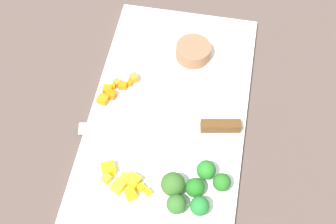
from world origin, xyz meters
The scene contains 26 objects.
ground_plane centered at (0.00, 0.00, 0.00)m, with size 4.00×4.00×0.00m, color brown.
cutting_board centered at (0.00, 0.00, 0.01)m, with size 0.55×0.30×0.01m, color white.
prep_bowl centered at (0.15, -0.03, 0.03)m, with size 0.07×0.07×0.03m, color #966446.
chef_knife centered at (-0.02, -0.05, 0.02)m, with size 0.08×0.31×0.02m.
carrot_dice_0 centered at (0.07, 0.08, 0.02)m, with size 0.02×0.02×0.02m, color orange.
carrot_dice_1 centered at (0.04, 0.12, 0.02)m, with size 0.01×0.01×0.01m, color orange.
carrot_dice_2 centered at (0.01, 0.13, 0.02)m, with size 0.02×0.02×0.01m, color orange.
carrot_dice_3 centered at (0.05, 0.10, 0.02)m, with size 0.02×0.01×0.01m, color orange.
carrot_dice_4 centered at (0.05, 0.11, 0.02)m, with size 0.01×0.01×0.01m, color orange.
carrot_dice_5 centered at (0.02, 0.12, 0.02)m, with size 0.02×0.02×0.02m, color orange.
carrot_dice_6 centered at (0.06, 0.09, 0.02)m, with size 0.01×0.01×0.01m, color orange.
carrot_dice_7 centered at (0.03, 0.13, 0.02)m, with size 0.02×0.02×0.01m, color orange.
pepper_dice_0 centered at (-0.16, 0.08, 0.02)m, with size 0.01×0.01×0.02m, color yellow.
pepper_dice_1 centered at (-0.18, 0.03, 0.02)m, with size 0.02×0.02×0.02m, color yellow.
pepper_dice_2 centered at (-0.14, 0.08, 0.02)m, with size 0.02×0.02×0.02m, color yellow.
pepper_dice_3 centered at (-0.17, 0.01, 0.02)m, with size 0.01×0.01×0.01m, color yellow.
pepper_dice_4 centered at (-0.16, 0.02, 0.02)m, with size 0.01×0.01×0.01m, color yellow.
pepper_dice_5 centered at (-0.17, 0.06, 0.02)m, with size 0.02×0.02×0.02m, color yellow.
pepper_dice_6 centered at (-0.15, 0.05, 0.02)m, with size 0.01×0.01×0.01m, color yellow.
pepper_dice_7 centered at (-0.15, 0.03, 0.02)m, with size 0.02×0.02×0.02m, color yellow.
broccoli_floret_0 centered at (-0.15, -0.04, 0.03)m, with size 0.04×0.04×0.04m.
broccoli_floret_1 centered at (-0.12, -0.09, 0.04)m, with size 0.03×0.03×0.04m.
broccoli_floret_2 centered at (-0.13, -0.12, 0.03)m, with size 0.03×0.03×0.04m.
broccoli_floret_3 centered at (-0.18, -0.09, 0.03)m, with size 0.03×0.03×0.04m.
broccoli_floret_4 centered at (-0.15, -0.07, 0.03)m, with size 0.03×0.03×0.03m.
broccoli_floret_5 centered at (-0.19, -0.05, 0.03)m, with size 0.03×0.03×0.04m.
Camera 1 is at (-0.50, -0.09, 0.82)m, focal length 52.62 mm.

